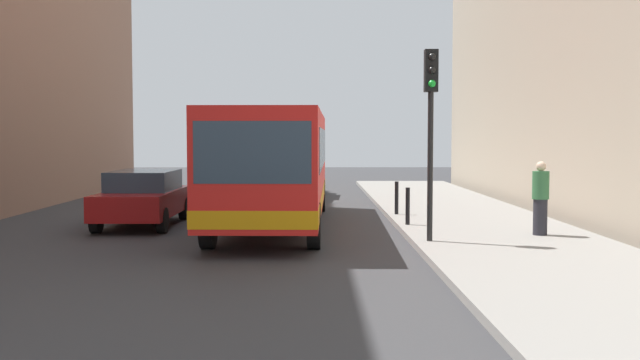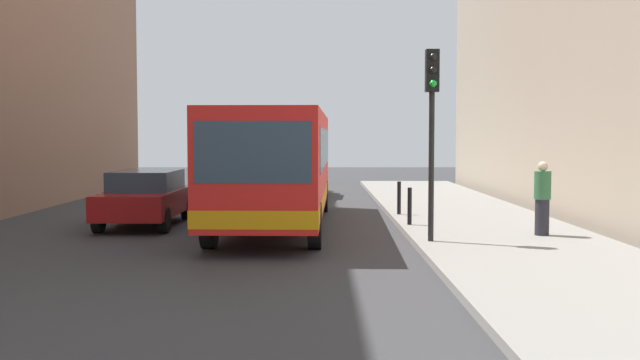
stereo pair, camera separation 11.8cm
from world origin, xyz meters
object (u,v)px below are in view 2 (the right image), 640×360
Objects in this scene: bollard_mid at (398,198)px; pedestrian_near_signal at (541,198)px; bus at (276,162)px; traffic_light at (430,108)px; car_behind_bus at (301,177)px; bollard_near at (408,206)px; car_beside_bus at (144,197)px.

bollard_mid is 0.56× the size of pedestrian_near_signal.
traffic_light reaches higher than bus.
traffic_light is at bearing -88.95° from bollard_mid.
traffic_light is at bearing -14.98° from pedestrian_near_signal.
car_behind_bus is 4.75× the size of bollard_near.
pedestrian_near_signal is (5.77, -12.50, 0.21)m from car_behind_bus.
car_behind_bus is 2.67× the size of pedestrian_near_signal.
car_behind_bus is at bearing -90.98° from bus.
car_beside_bus is 10.26m from car_behind_bus.
bollard_near is 1.00× the size of bollard_mid.
bollard_near and bollard_mid have the same top height.
pedestrian_near_signal reaches higher than bollard_near.
bus is at bearing -59.82° from pedestrian_near_signal.
pedestrian_near_signal is (2.78, -2.00, 0.37)m from bollard_near.
car_beside_bus is 1.07× the size of traffic_light.
car_behind_bus is (3.99, 9.46, 0.00)m from car_beside_bus.
bollard_near is at bearing -70.36° from pedestrian_near_signal.
bus is at bearing 132.23° from traffic_light.
car_beside_bus reaches higher than bollard_mid.
bus reaches higher than bollard_mid.
car_behind_bus is at bearing 102.92° from traffic_light.
car_behind_bus is 1.10× the size of traffic_light.
bollard_near is (6.98, -1.04, -0.16)m from car_beside_bus.
bollard_near is 0.56× the size of pedestrian_near_signal.
bus is 6.89m from pedestrian_near_signal.
car_behind_bus is at bearing 110.51° from bollard_mid.
traffic_light is at bearing 150.73° from car_beside_bus.
car_beside_bus is 4.64× the size of bollard_near.
bus is 3.71m from bollard_near.
car_behind_bus is 8.53m from bollard_mid.
car_beside_bus is at bearing 150.52° from traffic_light.
car_beside_bus is 4.64× the size of bollard_mid.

